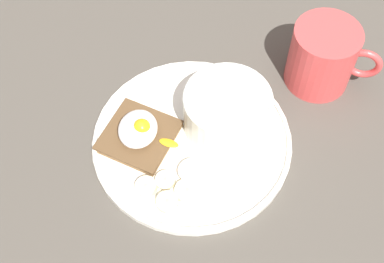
# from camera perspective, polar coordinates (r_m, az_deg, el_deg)

# --- Properties ---
(ground_plane) EXTENTS (1.20, 1.20, 0.02)m
(ground_plane) POSITION_cam_1_polar(r_m,az_deg,el_deg) (0.75, 0.00, -1.64)
(ground_plane) COLOR #4C473F
(ground_plane) RESTS_ON ground
(plate) EXTENTS (0.28, 0.28, 0.02)m
(plate) POSITION_cam_1_polar(r_m,az_deg,el_deg) (0.74, 0.00, -0.92)
(plate) COLOR white
(plate) RESTS_ON ground_plane
(oatmeal_bowl) EXTENTS (0.12, 0.12, 0.07)m
(oatmeal_bowl) POSITION_cam_1_polar(r_m,az_deg,el_deg) (0.72, 3.74, 2.21)
(oatmeal_bowl) COLOR white
(oatmeal_bowl) RESTS_ON plate
(toast_slice) EXTENTS (0.12, 0.12, 0.01)m
(toast_slice) POSITION_cam_1_polar(r_m,az_deg,el_deg) (0.74, -5.68, -0.47)
(toast_slice) COLOR brown
(toast_slice) RESTS_ON plate
(poached_egg) EXTENTS (0.06, 0.08, 0.03)m
(poached_egg) POSITION_cam_1_polar(r_m,az_deg,el_deg) (0.72, -5.70, 0.28)
(poached_egg) COLOR white
(poached_egg) RESTS_ON toast_slice
(banana_slice_front) EXTENTS (0.04, 0.04, 0.01)m
(banana_slice_front) POSITION_cam_1_polar(r_m,az_deg,el_deg) (0.69, -0.52, -6.35)
(banana_slice_front) COLOR beige
(banana_slice_front) RESTS_ON plate
(banana_slice_left) EXTENTS (0.04, 0.03, 0.01)m
(banana_slice_left) POSITION_cam_1_polar(r_m,az_deg,el_deg) (0.70, -2.86, -5.21)
(banana_slice_left) COLOR beige
(banana_slice_left) RESTS_ON plate
(banana_slice_back) EXTENTS (0.04, 0.04, 0.02)m
(banana_slice_back) POSITION_cam_1_polar(r_m,az_deg,el_deg) (0.70, -4.92, -5.93)
(banana_slice_back) COLOR beige
(banana_slice_back) RESTS_ON plate
(banana_slice_right) EXTENTS (0.03, 0.03, 0.01)m
(banana_slice_right) POSITION_cam_1_polar(r_m,az_deg,el_deg) (0.69, -2.65, -7.54)
(banana_slice_right) COLOR beige
(banana_slice_right) RESTS_ON plate
(banana_slice_inner) EXTENTS (0.05, 0.05, 0.02)m
(banana_slice_inner) POSITION_cam_1_polar(r_m,az_deg,el_deg) (0.70, -0.05, -4.30)
(banana_slice_inner) COLOR #F6E3C7
(banana_slice_inner) RESTS_ON plate
(coffee_mug) EXTENTS (0.10, 0.13, 0.10)m
(coffee_mug) POSITION_cam_1_polar(r_m,az_deg,el_deg) (0.80, 13.82, 7.79)
(coffee_mug) COLOR #DE4645
(coffee_mug) RESTS_ON ground_plane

